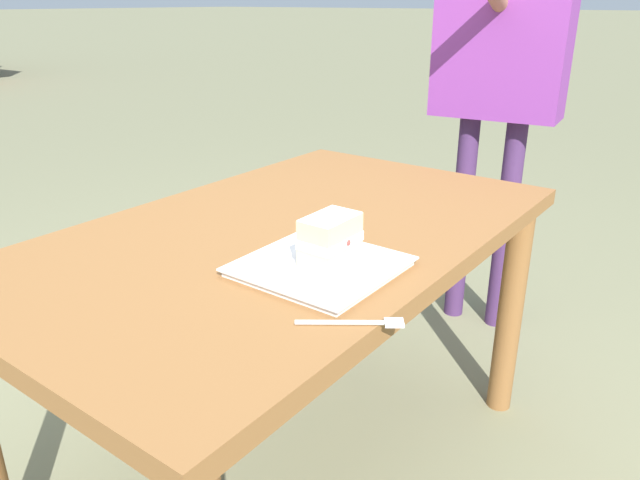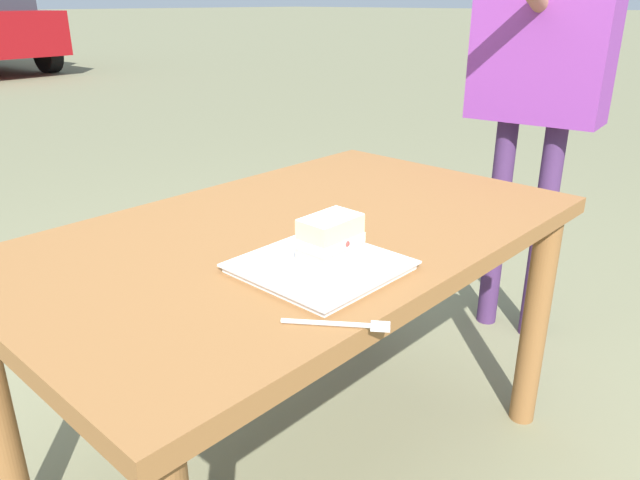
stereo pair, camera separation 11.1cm
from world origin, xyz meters
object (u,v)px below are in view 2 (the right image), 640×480
at_px(dessert_plate, 320,267).
at_px(diner_person, 543,41).
at_px(dessert_fork, 343,324).
at_px(patio_table, 300,267).
at_px(cake_slice, 330,240).

xyz_separation_m(dessert_plate, diner_person, (-1.20, -0.15, 0.34)).
xyz_separation_m(dessert_fork, diner_person, (-1.33, -0.32, 0.35)).
xyz_separation_m(patio_table, dessert_fork, (0.27, 0.36, 0.10)).
distance_m(patio_table, cake_slice, 0.29).
relative_size(cake_slice, diner_person, 0.07).
bearing_deg(cake_slice, patio_table, -121.72).
relative_size(dessert_plate, dessert_fork, 1.84).
bearing_deg(patio_table, dessert_plate, 53.93).
height_order(patio_table, diner_person, diner_person).
bearing_deg(diner_person, patio_table, -2.56).
height_order(dessert_plate, cake_slice, cake_slice).
bearing_deg(dessert_fork, diner_person, -166.59).
distance_m(patio_table, dessert_plate, 0.27).
distance_m(cake_slice, diner_person, 1.23).
xyz_separation_m(cake_slice, diner_person, (-1.19, -0.16, 0.29)).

